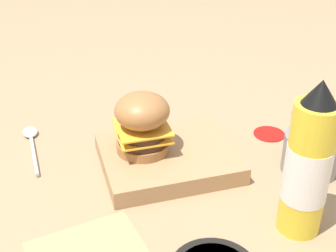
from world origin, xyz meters
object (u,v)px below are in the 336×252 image
serving_board (168,158)px  burger (142,122)px  ketchup_bottle (308,167)px  fries_basket (311,152)px  spoon (31,139)px

serving_board → burger: bearing=-21.1°
burger → ketchup_bottle: 0.29m
ketchup_bottle → fries_basket: ketchup_bottle is taller
burger → serving_board: bearing=158.9°
burger → spoon: size_ratio=0.61×
serving_board → burger: (0.04, -0.02, 0.07)m
burger → spoon: bearing=-36.0°
fries_basket → spoon: fries_basket is taller
serving_board → ketchup_bottle: (-0.14, 0.21, 0.09)m
spoon → fries_basket: bearing=-119.5°
serving_board → ketchup_bottle: size_ratio=0.96×
serving_board → burger: size_ratio=2.15×
serving_board → burger: burger is taller
serving_board → fries_basket: size_ratio=1.88×
fries_basket → spoon: bearing=-27.1°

